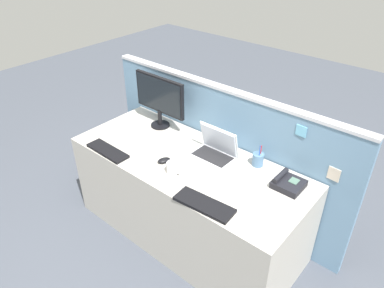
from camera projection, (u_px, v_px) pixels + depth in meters
name	position (u px, v px, depth m)	size (l,w,h in m)	color
ground_plane	(188.00, 232.00, 3.13)	(10.00, 10.00, 0.00)	#424751
desk	(188.00, 198.00, 2.93)	(1.88, 0.78, 0.75)	#ADA89E
cubicle_divider	(221.00, 152.00, 3.08)	(2.31, 0.08, 1.20)	#6084A3
desktop_monitor	(160.00, 97.00, 3.03)	(0.52, 0.16, 0.45)	black
laptop	(215.00, 150.00, 2.73)	(0.33, 0.24, 0.24)	silver
desk_phone	(288.00, 183.00, 2.45)	(0.19, 0.19, 0.08)	black
keyboard_main	(204.00, 204.00, 2.30)	(0.40, 0.14, 0.02)	black
keyboard_spare	(108.00, 151.00, 2.82)	(0.38, 0.12, 0.02)	black
computer_mouse_right_hand	(164.00, 160.00, 2.70)	(0.06, 0.10, 0.03)	black
pen_cup	(258.00, 159.00, 2.65)	(0.08, 0.08, 0.19)	#4C7093
cell_phone_white_slab	(266.00, 228.00, 2.13)	(0.07, 0.15, 0.01)	silver
coffee_mug	(173.00, 168.00, 2.57)	(0.12, 0.08, 0.09)	white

